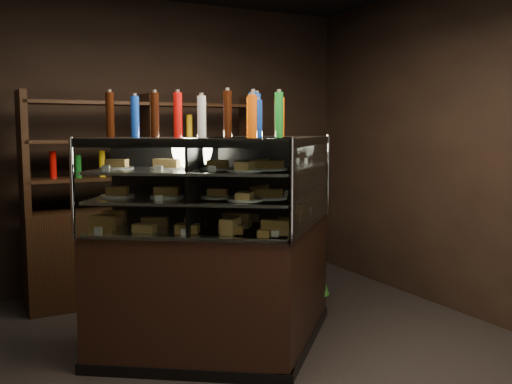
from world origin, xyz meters
TOP-DOWN VIEW (x-y plane):
  - ground at (0.00, 0.00)m, footprint 5.00×5.00m
  - room_shell at (0.00, 0.00)m, footprint 5.02×5.02m
  - display_case at (0.27, 0.37)m, footprint 2.22×1.59m
  - food_display at (0.27, 0.37)m, footprint 1.77×1.09m
  - bottles_top at (0.27, 0.38)m, footprint 1.59×0.95m
  - potted_conifer at (1.23, 0.84)m, footprint 0.39×0.39m
  - back_shelving at (0.13, 2.05)m, footprint 2.35×0.52m

SIDE VIEW (x-z plane):
  - ground at x=0.00m, z-range 0.00..0.00m
  - potted_conifer at x=1.23m, z-range 0.06..0.89m
  - display_case at x=0.27m, z-range -0.27..1.34m
  - back_shelving at x=0.13m, z-range -0.39..1.61m
  - food_display at x=0.27m, z-range 0.98..1.47m
  - bottles_top at x=0.27m, z-range 1.59..1.89m
  - room_shell at x=0.00m, z-range 0.44..3.45m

